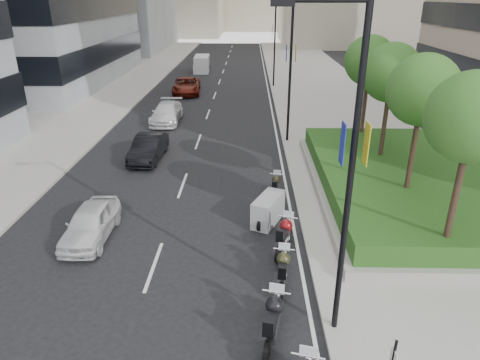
{
  "coord_description": "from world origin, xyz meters",
  "views": [
    {
      "loc": [
        1.83,
        -8.57,
        8.8
      ],
      "look_at": [
        1.48,
        7.11,
        2.0
      ],
      "focal_mm": 32.0,
      "sensor_mm": 36.0,
      "label": 1
    }
  ],
  "objects_px": {
    "lamp_post_0": "(345,165)",
    "car_b": "(148,148)",
    "lamp_post_1": "(288,62)",
    "motorcycle_3": "(283,269)",
    "motorcycle_4": "(284,235)",
    "motorcycle_5": "(268,210)",
    "car_a": "(91,223)",
    "car_c": "(167,113)",
    "lamp_post_2": "(273,36)",
    "motorcycle_2": "(273,320)",
    "car_d": "(187,86)",
    "delivery_van": "(202,65)",
    "motorcycle_6": "(276,186)"
  },
  "relations": [
    {
      "from": "lamp_post_0",
      "to": "car_b",
      "type": "bearing_deg",
      "value": 120.75
    },
    {
      "from": "lamp_post_1",
      "to": "car_b",
      "type": "bearing_deg",
      "value": -157.54
    },
    {
      "from": "motorcycle_3",
      "to": "car_b",
      "type": "relative_size",
      "value": 0.5
    },
    {
      "from": "motorcycle_4",
      "to": "motorcycle_5",
      "type": "height_order",
      "value": "motorcycle_5"
    },
    {
      "from": "car_b",
      "to": "motorcycle_5",
      "type": "bearing_deg",
      "value": -45.74
    },
    {
      "from": "motorcycle_3",
      "to": "car_a",
      "type": "height_order",
      "value": "car_a"
    },
    {
      "from": "car_a",
      "to": "car_b",
      "type": "distance_m",
      "value": 8.77
    },
    {
      "from": "car_c",
      "to": "lamp_post_2",
      "type": "bearing_deg",
      "value": 57.8
    },
    {
      "from": "motorcycle_2",
      "to": "motorcycle_5",
      "type": "bearing_deg",
      "value": 11.11
    },
    {
      "from": "motorcycle_2",
      "to": "car_d",
      "type": "bearing_deg",
      "value": 24.11
    },
    {
      "from": "motorcycle_5",
      "to": "delivery_van",
      "type": "xyz_separation_m",
      "value": [
        -6.77,
        38.27,
        0.3
      ]
    },
    {
      "from": "delivery_van",
      "to": "motorcycle_5",
      "type": "bearing_deg",
      "value": -82.77
    },
    {
      "from": "motorcycle_4",
      "to": "motorcycle_6",
      "type": "height_order",
      "value": "motorcycle_4"
    },
    {
      "from": "car_c",
      "to": "motorcycle_6",
      "type": "bearing_deg",
      "value": -59.71
    },
    {
      "from": "lamp_post_2",
      "to": "delivery_van",
      "type": "distance_m",
      "value": 13.3
    },
    {
      "from": "lamp_post_1",
      "to": "lamp_post_2",
      "type": "relative_size",
      "value": 1.0
    },
    {
      "from": "motorcycle_2",
      "to": "car_b",
      "type": "relative_size",
      "value": 0.55
    },
    {
      "from": "lamp_post_1",
      "to": "car_b",
      "type": "relative_size",
      "value": 2.11
    },
    {
      "from": "lamp_post_1",
      "to": "motorcycle_2",
      "type": "xyz_separation_m",
      "value": [
        -1.62,
        -17.37,
        -4.43
      ]
    },
    {
      "from": "lamp_post_0",
      "to": "car_c",
      "type": "distance_m",
      "value": 23.61
    },
    {
      "from": "lamp_post_0",
      "to": "motorcycle_5",
      "type": "bearing_deg",
      "value": 103.4
    },
    {
      "from": "lamp_post_0",
      "to": "lamp_post_2",
      "type": "xyz_separation_m",
      "value": [
        0.0,
        35.0,
        0.0
      ]
    },
    {
      "from": "car_a",
      "to": "car_c",
      "type": "distance_m",
      "value": 16.72
    },
    {
      "from": "motorcycle_4",
      "to": "motorcycle_6",
      "type": "distance_m",
      "value": 4.54
    },
    {
      "from": "lamp_post_1",
      "to": "motorcycle_4",
      "type": "height_order",
      "value": "lamp_post_1"
    },
    {
      "from": "lamp_post_2",
      "to": "motorcycle_2",
      "type": "distance_m",
      "value": 35.68
    },
    {
      "from": "lamp_post_2",
      "to": "motorcycle_4",
      "type": "bearing_deg",
      "value": -91.8
    },
    {
      "from": "motorcycle_4",
      "to": "motorcycle_5",
      "type": "bearing_deg",
      "value": 32.44
    },
    {
      "from": "lamp_post_1",
      "to": "motorcycle_5",
      "type": "xyz_separation_m",
      "value": [
        -1.49,
        -10.73,
        -4.48
      ]
    },
    {
      "from": "car_d",
      "to": "lamp_post_1",
      "type": "bearing_deg",
      "value": -65.03
    },
    {
      "from": "lamp_post_2",
      "to": "car_c",
      "type": "bearing_deg",
      "value": -122.35
    },
    {
      "from": "lamp_post_2",
      "to": "motorcycle_2",
      "type": "xyz_separation_m",
      "value": [
        -1.62,
        -35.37,
        -4.43
      ]
    },
    {
      "from": "motorcycle_5",
      "to": "delivery_van",
      "type": "relative_size",
      "value": 0.45
    },
    {
      "from": "lamp_post_0",
      "to": "delivery_van",
      "type": "distance_m",
      "value": 45.49
    },
    {
      "from": "motorcycle_4",
      "to": "delivery_van",
      "type": "distance_m",
      "value": 40.98
    },
    {
      "from": "lamp_post_1",
      "to": "lamp_post_2",
      "type": "distance_m",
      "value": 18.0
    },
    {
      "from": "motorcycle_5",
      "to": "motorcycle_2",
      "type": "bearing_deg",
      "value": -157.07
    },
    {
      "from": "lamp_post_0",
      "to": "motorcycle_3",
      "type": "xyz_separation_m",
      "value": [
        -1.17,
        2.1,
        -4.5
      ]
    },
    {
      "from": "car_b",
      "to": "delivery_van",
      "type": "height_order",
      "value": "delivery_van"
    },
    {
      "from": "lamp_post_2",
      "to": "car_d",
      "type": "distance_m",
      "value": 9.98
    },
    {
      "from": "motorcycle_4",
      "to": "car_a",
      "type": "xyz_separation_m",
      "value": [
        -7.49,
        0.66,
        0.06
      ]
    },
    {
      "from": "car_d",
      "to": "motorcycle_6",
      "type": "bearing_deg",
      "value": -76.91
    },
    {
      "from": "car_a",
      "to": "car_c",
      "type": "relative_size",
      "value": 0.79
    },
    {
      "from": "car_a",
      "to": "car_d",
      "type": "height_order",
      "value": "car_d"
    },
    {
      "from": "lamp_post_0",
      "to": "lamp_post_2",
      "type": "bearing_deg",
      "value": 90.0
    },
    {
      "from": "lamp_post_1",
      "to": "car_a",
      "type": "xyz_separation_m",
      "value": [
        -8.46,
        -12.12,
        -4.41
      ]
    },
    {
      "from": "car_c",
      "to": "motorcycle_2",
      "type": "bearing_deg",
      "value": -72.48
    },
    {
      "from": "car_a",
      "to": "car_b",
      "type": "relative_size",
      "value": 0.91
    },
    {
      "from": "lamp_post_0",
      "to": "motorcycle_5",
      "type": "xyz_separation_m",
      "value": [
        -1.49,
        6.27,
        -4.48
      ]
    },
    {
      "from": "lamp_post_2",
      "to": "motorcycle_3",
      "type": "relative_size",
      "value": 4.24
    }
  ]
}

